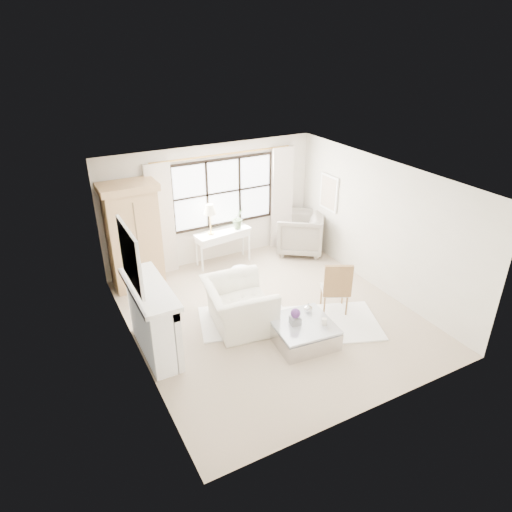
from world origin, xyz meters
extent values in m
plane|color=tan|center=(0.00, 0.00, 0.00)|extent=(5.50, 5.50, 0.00)
plane|color=white|center=(0.00, 0.00, 2.70)|extent=(5.50, 5.50, 0.00)
plane|color=silver|center=(0.00, 2.75, 1.35)|extent=(5.00, 0.00, 5.00)
plane|color=silver|center=(0.00, -2.75, 1.35)|extent=(5.00, 0.00, 5.00)
plane|color=beige|center=(-2.50, 0.00, 1.35)|extent=(0.00, 5.50, 5.50)
plane|color=beige|center=(2.50, 0.00, 1.35)|extent=(0.00, 5.50, 5.50)
cube|color=white|center=(0.30, 2.73, 1.60)|extent=(2.40, 0.02, 1.50)
cylinder|color=#AA7C3B|center=(0.30, 2.67, 2.47)|extent=(3.30, 0.04, 0.04)
cube|color=beige|center=(-1.20, 2.65, 1.24)|extent=(0.55, 0.10, 2.47)
cube|color=silver|center=(1.80, 2.65, 1.24)|extent=(0.55, 0.10, 2.47)
cube|color=white|center=(-2.29, 0.00, 0.59)|extent=(0.34, 1.50, 1.18)
cube|color=silver|center=(-2.12, 0.00, 0.53)|extent=(0.03, 1.22, 0.97)
cube|color=black|center=(-2.11, 0.00, 0.32)|extent=(0.06, 0.52, 0.50)
cube|color=white|center=(-2.25, 0.00, 1.22)|extent=(0.58, 1.66, 0.08)
cube|color=white|center=(-2.47, 0.00, 1.84)|extent=(0.05, 1.15, 0.95)
cube|color=silver|center=(-2.44, 0.00, 1.84)|extent=(0.02, 1.00, 0.80)
cube|color=white|center=(2.47, 1.70, 1.55)|extent=(0.04, 0.62, 0.82)
cube|color=beige|center=(2.45, 1.70, 1.55)|extent=(0.01, 0.52, 0.72)
cylinder|color=black|center=(-2.27, 0.75, 1.27)|extent=(0.12, 0.12, 0.03)
cylinder|color=black|center=(-2.27, 0.75, 1.44)|extent=(0.03, 0.03, 0.30)
cone|color=beige|center=(-2.27, 0.75, 1.68)|extent=(0.22, 0.22, 0.18)
cube|color=tan|center=(-1.89, 2.34, 1.05)|extent=(1.00, 0.61, 2.10)
cube|color=tan|center=(-1.89, 2.34, 2.17)|extent=(1.12, 0.71, 0.14)
cube|color=white|center=(0.11, 2.42, 0.68)|extent=(1.28, 0.58, 0.14)
cube|color=white|center=(0.11, 2.42, 0.77)|extent=(1.35, 0.63, 0.06)
cylinder|color=gold|center=(-0.18, 2.41, 0.82)|extent=(0.14, 0.14, 0.03)
cylinder|color=gold|center=(-0.18, 2.41, 1.06)|extent=(0.02, 0.02, 0.46)
cone|color=#F6ECC9|center=(-0.18, 2.41, 1.38)|extent=(0.28, 0.28, 0.22)
imported|color=#58724C|center=(0.50, 2.40, 1.05)|extent=(0.31, 0.27, 0.50)
cylinder|color=white|center=(-0.09, 1.10, 0.01)|extent=(0.26, 0.26, 0.03)
cylinder|color=white|center=(-0.09, 1.10, 0.25)|extent=(0.06, 0.06, 0.44)
cylinder|color=white|center=(-0.09, 1.10, 0.49)|extent=(0.40, 0.40, 0.03)
cube|color=white|center=(-0.53, 0.10, 0.01)|extent=(1.88, 1.56, 0.03)
cube|color=white|center=(0.86, -0.77, 0.02)|extent=(2.02, 1.78, 0.03)
imported|color=white|center=(-0.68, 0.02, 0.42)|extent=(1.30, 1.44, 0.84)
imported|color=gray|center=(2.01, 2.11, 0.49)|extent=(1.49, 1.48, 0.98)
cube|color=beige|center=(1.14, -0.42, 0.46)|extent=(0.64, 0.63, 0.07)
cube|color=olive|center=(1.04, -0.62, 0.78)|extent=(0.45, 0.26, 0.60)
cube|color=silver|center=(0.09, -0.95, 0.16)|extent=(1.09, 1.09, 0.32)
cube|color=silver|center=(0.09, -0.95, 0.36)|extent=(1.09, 1.09, 0.04)
cube|color=gray|center=(-0.05, -0.90, 0.44)|extent=(0.20, 0.20, 0.13)
sphere|color=#532B6C|center=(-0.05, -0.90, 0.59)|extent=(0.17, 0.17, 0.17)
cylinder|color=beige|center=(0.37, -1.15, 0.44)|extent=(0.09, 0.09, 0.12)
imported|color=silver|center=(0.35, -0.69, 0.46)|extent=(0.18, 0.18, 0.16)
camera|label=1|loc=(-3.68, -6.28, 4.90)|focal=32.00mm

